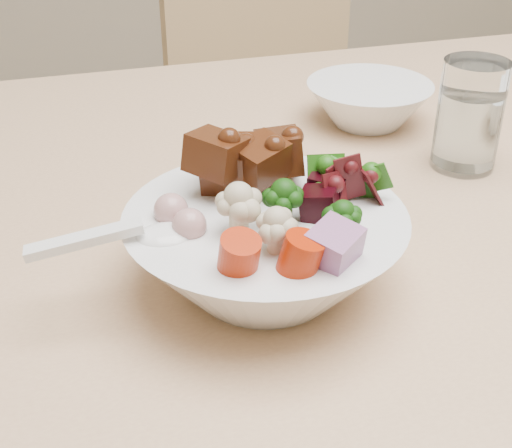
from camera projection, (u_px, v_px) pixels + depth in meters
name	position (u px, v px, depth m)	size (l,w,h in m)	color
chair_far	(283.00, 151.00, 1.55)	(0.51, 0.51, 0.94)	tan
food_bowl	(267.00, 244.00, 0.59)	(0.23, 0.23, 0.13)	white
soup_spoon	(145.00, 238.00, 0.55)	(0.13, 0.04, 0.03)	white
water_glass	(469.00, 120.00, 0.78)	(0.07, 0.07, 0.12)	white
side_bowl	(368.00, 104.00, 0.90)	(0.16, 0.16, 0.05)	white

